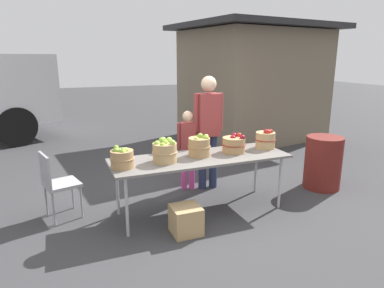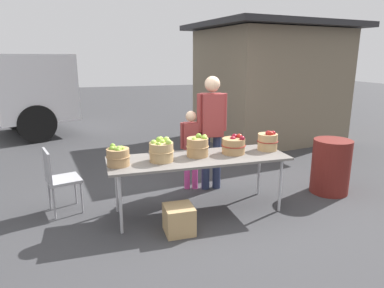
% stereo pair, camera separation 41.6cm
% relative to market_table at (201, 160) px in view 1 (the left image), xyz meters
% --- Properties ---
extents(ground_plane, '(40.00, 40.00, 0.00)m').
position_rel_market_table_xyz_m(ground_plane, '(0.00, 0.00, -0.71)').
color(ground_plane, '#38383A').
extents(market_table, '(2.30, 0.76, 0.75)m').
position_rel_market_table_xyz_m(market_table, '(0.00, 0.00, 0.00)').
color(market_table, slate).
rests_on(market_table, ground).
extents(apple_basket_green_0, '(0.28, 0.28, 0.26)m').
position_rel_market_table_xyz_m(apple_basket_green_0, '(-1.01, -0.06, 0.16)').
color(apple_basket_green_0, '#A87F51').
rests_on(apple_basket_green_0, market_table).
extents(apple_basket_green_1, '(0.31, 0.31, 0.29)m').
position_rel_market_table_xyz_m(apple_basket_green_1, '(-0.49, -0.02, 0.17)').
color(apple_basket_green_1, tan).
rests_on(apple_basket_green_1, market_table).
extents(apple_basket_green_2, '(0.30, 0.30, 0.29)m').
position_rel_market_table_xyz_m(apple_basket_green_2, '(0.01, 0.05, 0.17)').
color(apple_basket_green_2, '#A87F51').
rests_on(apple_basket_green_2, market_table).
extents(apple_basket_red_0, '(0.32, 0.32, 0.25)m').
position_rel_market_table_xyz_m(apple_basket_red_0, '(0.50, 0.04, 0.15)').
color(apple_basket_red_0, '#A87F51').
rests_on(apple_basket_red_0, market_table).
extents(apple_basket_red_1, '(0.29, 0.29, 0.28)m').
position_rel_market_table_xyz_m(apple_basket_red_1, '(1.01, 0.06, 0.17)').
color(apple_basket_red_1, tan).
rests_on(apple_basket_red_1, market_table).
extents(vendor_adult, '(0.45, 0.26, 1.73)m').
position_rel_market_table_xyz_m(vendor_adult, '(0.43, 0.73, 0.31)').
color(vendor_adult, '#262D4C').
rests_on(vendor_adult, ground).
extents(child_customer, '(0.32, 0.21, 1.22)m').
position_rel_market_table_xyz_m(child_customer, '(0.13, 0.80, 0.01)').
color(child_customer, '#CC3F8C').
rests_on(child_customer, ground).
extents(food_kiosk, '(3.90, 3.40, 2.74)m').
position_rel_market_table_xyz_m(food_kiosk, '(2.93, 3.54, 0.67)').
color(food_kiosk, '#726651').
rests_on(food_kiosk, ground).
extents(folding_chair, '(0.49, 0.49, 0.86)m').
position_rel_market_table_xyz_m(folding_chair, '(-1.75, 0.49, -0.20)').
color(folding_chair, '#99999E').
rests_on(folding_chair, ground).
extents(trash_barrel, '(0.55, 0.55, 0.82)m').
position_rel_market_table_xyz_m(trash_barrel, '(2.09, 0.07, -0.30)').
color(trash_barrel, maroon).
rests_on(trash_barrel, ground).
extents(produce_crate, '(0.33, 0.33, 0.33)m').
position_rel_market_table_xyz_m(produce_crate, '(-0.39, -0.48, -0.55)').
color(produce_crate, tan).
rests_on(produce_crate, ground).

